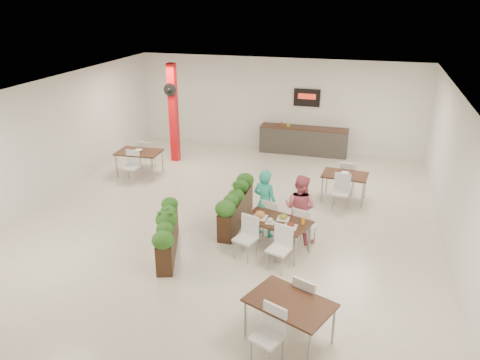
# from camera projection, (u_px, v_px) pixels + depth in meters

# --- Properties ---
(ground) EXTENTS (12.00, 12.00, 0.00)m
(ground) POSITION_uv_depth(u_px,v_px,m) (228.00, 220.00, 11.57)
(ground) COLOR beige
(ground) RESTS_ON ground
(room_shell) EXTENTS (10.10, 12.10, 3.22)m
(room_shell) POSITION_uv_depth(u_px,v_px,m) (227.00, 143.00, 10.82)
(room_shell) COLOR white
(room_shell) RESTS_ON ground
(red_column) EXTENTS (0.40, 0.41, 3.20)m
(red_column) POSITION_uv_depth(u_px,v_px,m) (173.00, 112.00, 15.09)
(red_column) COLOR red
(red_column) RESTS_ON ground
(service_counter) EXTENTS (3.00, 0.64, 2.20)m
(service_counter) POSITION_uv_depth(u_px,v_px,m) (303.00, 140.00, 16.18)
(service_counter) COLOR #322F2C
(service_counter) RESTS_ON ground
(main_table) EXTENTS (1.65, 1.91, 0.92)m
(main_table) POSITION_uv_depth(u_px,v_px,m) (276.00, 225.00, 9.98)
(main_table) COLOR black
(main_table) RESTS_ON ground
(diner_man) EXTENTS (0.68, 0.55, 1.61)m
(diner_man) POSITION_uv_depth(u_px,v_px,m) (265.00, 203.00, 10.59)
(diner_man) COLOR #29B298
(diner_man) RESTS_ON ground
(diner_woman) EXTENTS (0.91, 0.80, 1.57)m
(diner_woman) POSITION_uv_depth(u_px,v_px,m) (300.00, 208.00, 10.40)
(diner_woman) COLOR #DD627B
(diner_woman) RESTS_ON ground
(planter_left) EXTENTS (0.95, 1.96, 1.08)m
(planter_left) POSITION_uv_depth(u_px,v_px,m) (167.00, 231.00, 9.97)
(planter_left) COLOR black
(planter_left) RESTS_ON ground
(planter_right) EXTENTS (0.42, 2.13, 1.11)m
(planter_right) POSITION_uv_depth(u_px,v_px,m) (236.00, 205.00, 11.21)
(planter_right) COLOR black
(planter_right) RESTS_ON ground
(side_table_a) EXTENTS (1.34, 1.64, 0.92)m
(side_table_a) POSITION_uv_depth(u_px,v_px,m) (139.00, 155.00, 14.24)
(side_table_a) COLOR black
(side_table_a) RESTS_ON ground
(side_table_b) EXTENTS (1.23, 1.65, 0.92)m
(side_table_b) POSITION_uv_depth(u_px,v_px,m) (345.00, 178.00, 12.47)
(side_table_b) COLOR black
(side_table_b) RESTS_ON ground
(side_table_c) EXTENTS (1.54, 1.66, 0.92)m
(side_table_c) POSITION_uv_depth(u_px,v_px,m) (290.00, 308.00, 7.37)
(side_table_c) COLOR black
(side_table_c) RESTS_ON ground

